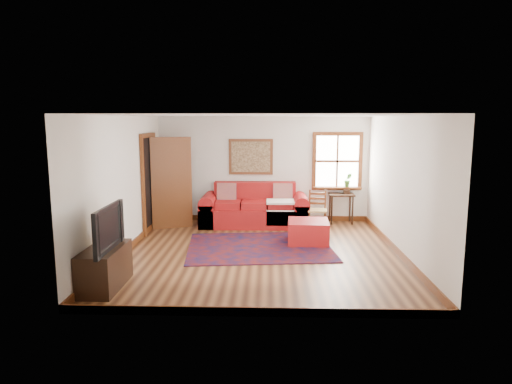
{
  "coord_description": "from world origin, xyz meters",
  "views": [
    {
      "loc": [
        0.16,
        -8.11,
        2.43
      ],
      "look_at": [
        -0.11,
        0.6,
        1.04
      ],
      "focal_mm": 32.0,
      "sensor_mm": 36.0,
      "label": 1
    }
  ],
  "objects_px": {
    "ladder_back_chair": "(317,209)",
    "media_cabinet": "(105,268)",
    "red_leather_sofa": "(255,211)",
    "side_table": "(341,199)",
    "red_ottoman": "(308,232)"
  },
  "relations": [
    {
      "from": "red_ottoman",
      "to": "media_cabinet",
      "type": "xyz_separation_m",
      "value": [
        -3.16,
        -2.53,
        0.07
      ]
    },
    {
      "from": "red_leather_sofa",
      "to": "red_ottoman",
      "type": "height_order",
      "value": "red_leather_sofa"
    },
    {
      "from": "ladder_back_chair",
      "to": "media_cabinet",
      "type": "distance_m",
      "value": 5.06
    },
    {
      "from": "red_leather_sofa",
      "to": "ladder_back_chair",
      "type": "xyz_separation_m",
      "value": [
        1.41,
        -0.39,
        0.15
      ]
    },
    {
      "from": "red_ottoman",
      "to": "media_cabinet",
      "type": "height_order",
      "value": "media_cabinet"
    },
    {
      "from": "media_cabinet",
      "to": "side_table",
      "type": "bearing_deg",
      "value": 46.74
    },
    {
      "from": "red_leather_sofa",
      "to": "red_ottoman",
      "type": "xyz_separation_m",
      "value": [
        1.11,
        -1.55,
        -0.1
      ]
    },
    {
      "from": "side_table",
      "to": "ladder_back_chair",
      "type": "bearing_deg",
      "value": -134.13
    },
    {
      "from": "red_leather_sofa",
      "to": "media_cabinet",
      "type": "xyz_separation_m",
      "value": [
        -2.05,
        -4.08,
        -0.02
      ]
    },
    {
      "from": "red_ottoman",
      "to": "side_table",
      "type": "bearing_deg",
      "value": 65.85
    },
    {
      "from": "ladder_back_chair",
      "to": "media_cabinet",
      "type": "xyz_separation_m",
      "value": [
        -3.46,
        -3.69,
        -0.17
      ]
    },
    {
      "from": "red_leather_sofa",
      "to": "side_table",
      "type": "distance_m",
      "value": 2.07
    },
    {
      "from": "red_ottoman",
      "to": "ladder_back_chair",
      "type": "xyz_separation_m",
      "value": [
        0.3,
        1.16,
        0.24
      ]
    },
    {
      "from": "red_ottoman",
      "to": "media_cabinet",
      "type": "distance_m",
      "value": 4.05
    },
    {
      "from": "red_ottoman",
      "to": "ladder_back_chair",
      "type": "bearing_deg",
      "value": 78.6
    }
  ]
}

